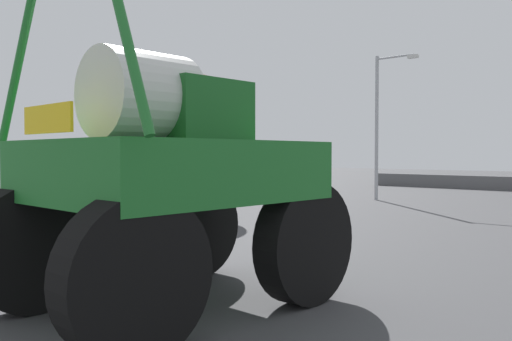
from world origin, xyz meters
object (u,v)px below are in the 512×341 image
at_px(oversize_sprayer, 170,182).
at_px(streetlight_far_left, 380,119).
at_px(bare_tree_left, 190,109).
at_px(traffic_signal_near_left, 187,140).

xyz_separation_m(oversize_sprayer, streetlight_far_left, (-6.73, 19.16, 2.22)).
distance_m(streetlight_far_left, bare_tree_left, 10.53).
bearing_deg(oversize_sprayer, bare_tree_left, 49.08).
xyz_separation_m(oversize_sprayer, bare_tree_left, (-9.85, 9.10, 2.25)).
relative_size(traffic_signal_near_left, bare_tree_left, 0.67).
height_order(streetlight_far_left, bare_tree_left, streetlight_far_left).
distance_m(traffic_signal_near_left, streetlight_far_left, 14.45).
relative_size(traffic_signal_near_left, streetlight_far_left, 0.51).
bearing_deg(bare_tree_left, traffic_signal_near_left, -42.36).
relative_size(oversize_sprayer, bare_tree_left, 0.91).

